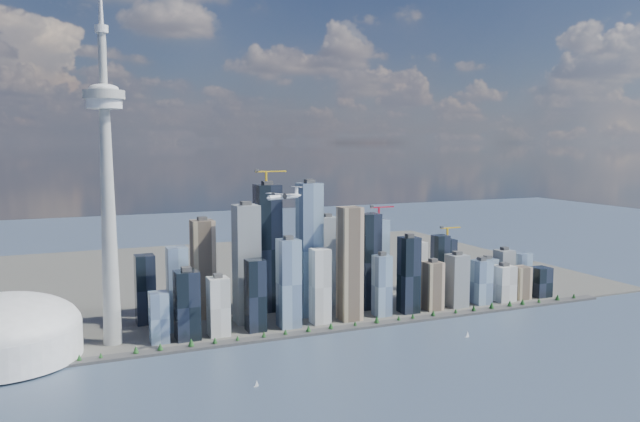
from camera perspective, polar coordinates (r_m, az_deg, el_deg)
name	(u,v)px	position (r m, az deg, el deg)	size (l,w,h in m)	color
ground	(406,392)	(762.34, 7.83, -16.11)	(4000.00, 4000.00, 0.00)	#2F3E53
seawall	(322,331)	(972.03, 0.16, -10.94)	(1100.00, 22.00, 4.00)	#383838
land	(242,275)	(1384.50, -7.18, -5.80)	(1400.00, 900.00, 3.00)	#4C4C47
shoreline_trees	(322,327)	(970.05, 0.16, -10.56)	(960.53, 7.20, 8.80)	#3F2D1E
skyscraper_cluster	(334,271)	(1054.10, 1.31, -5.49)	(736.00, 142.00, 242.50)	black
needle_tower	(107,181)	(918.40, -18.89, 2.58)	(56.00, 56.00, 550.50)	#9F9F9A
dome_stadium	(2,332)	(941.60, -27.07, -9.84)	(200.00, 200.00, 86.00)	silver
airplane	(284,196)	(826.68, -3.32, 1.37)	(60.01, 53.89, 15.44)	silver
sailboat_west	(256,384)	(774.75, -5.83, -15.49)	(6.12, 1.85, 8.49)	silver
sailboat_east	(467,335)	(974.72, 13.32, -10.99)	(7.31, 2.21, 10.15)	silver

